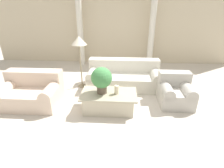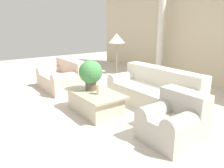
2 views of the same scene
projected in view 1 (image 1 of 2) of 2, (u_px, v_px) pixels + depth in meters
ground_plane at (108, 100)px, 4.61m from camera, size 16.00×16.00×0.00m
wall_back at (114, 23)px, 6.96m from camera, size 10.00×0.06×3.20m
sofa_long at (124, 76)px, 5.27m from camera, size 2.13×0.97×0.78m
loveseat at (32, 91)px, 4.35m from camera, size 1.40×0.97×0.78m
coffee_table at (109, 101)px, 4.10m from camera, size 1.28×0.74×0.44m
potted_plant at (102, 79)px, 3.88m from camera, size 0.47×0.47×0.61m
pillar_candle at (117, 90)px, 3.94m from camera, size 0.10×0.10×0.20m
floor_lamp at (79, 43)px, 4.81m from camera, size 0.42×0.42×1.51m
column_left at (80, 31)px, 6.75m from camera, size 0.31×0.31×2.65m
column_right at (152, 31)px, 6.59m from camera, size 0.31×0.31×2.65m
armchair at (175, 91)px, 4.35m from camera, size 0.78×0.85×0.75m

